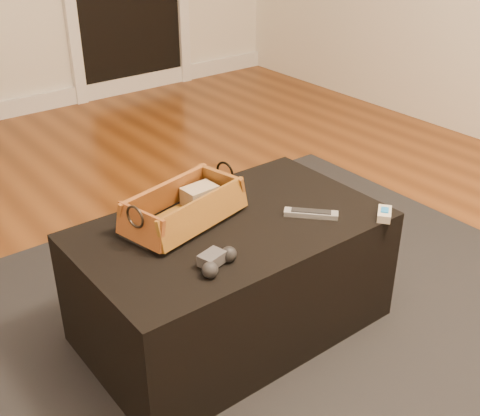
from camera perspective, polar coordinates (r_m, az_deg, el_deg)
floor at (r=2.09m, az=-4.25°, el=-14.08°), size 5.00×5.50×0.01m
area_rug at (r=2.16m, az=0.07°, el=-11.86°), size 2.60×2.00×0.01m
ottoman at (r=2.06m, az=-0.79°, el=-6.57°), size 1.00×0.60×0.42m
tv_remote at (r=1.93m, az=-5.40°, el=-1.03°), size 0.22×0.12×0.02m
cloth_bundle at (r=2.03m, az=-3.84°, el=1.23°), size 0.12×0.08×0.06m
wicker_basket at (r=1.94m, az=-5.33°, el=-0.08°), size 0.44×0.30×0.14m
game_controller at (r=1.72m, az=-2.23°, el=-5.01°), size 0.15×0.11×0.05m
silver_remote at (r=2.00m, az=6.75°, el=-0.51°), size 0.15×0.16×0.02m
cream_gadget at (r=2.03m, az=13.53°, el=-0.55°), size 0.09×0.09×0.03m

